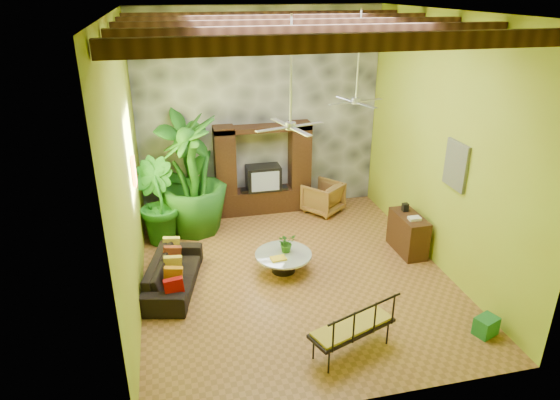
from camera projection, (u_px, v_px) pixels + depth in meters
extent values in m
plane|color=brown|center=(294.00, 273.00, 10.18)|extent=(7.00, 7.00, 0.00)
cube|color=silver|center=(297.00, 12.00, 8.19)|extent=(6.00, 7.00, 0.02)
cube|color=#A1AB26|center=(259.00, 113.00, 12.31)|extent=(6.00, 0.02, 5.00)
cube|color=#A1AB26|center=(127.00, 169.00, 8.56)|extent=(0.02, 7.00, 5.00)
cube|color=#A1AB26|center=(443.00, 146.00, 9.81)|extent=(0.02, 7.00, 5.00)
cube|color=#3D3F45|center=(260.00, 113.00, 12.26)|extent=(5.98, 0.10, 4.98)
cube|color=#341B10|center=(353.00, 43.00, 5.95)|extent=(5.95, 0.16, 0.22)
cube|color=#341B10|center=(321.00, 33.00, 7.11)|extent=(5.95, 0.16, 0.22)
cube|color=#341B10|center=(297.00, 26.00, 8.27)|extent=(5.95, 0.16, 0.22)
cube|color=#341B10|center=(279.00, 21.00, 9.43)|extent=(5.95, 0.16, 0.22)
cube|color=#341B10|center=(266.00, 17.00, 10.60)|extent=(5.95, 0.16, 0.22)
cube|color=black|center=(264.00, 200.00, 12.86)|extent=(2.40, 0.50, 0.60)
cube|color=black|center=(225.00, 166.00, 12.27)|extent=(0.50, 0.48, 2.00)
cube|color=black|center=(300.00, 160.00, 12.66)|extent=(0.50, 0.48, 2.00)
cube|color=black|center=(262.00, 128.00, 12.11)|extent=(2.40, 0.48, 0.12)
cube|color=black|center=(263.00, 178.00, 12.60)|extent=(0.85, 0.52, 0.62)
cube|color=#8C99A8|center=(265.00, 182.00, 12.36)|extent=(0.70, 0.02, 0.50)
cylinder|color=#B3B3B8|center=(291.00, 72.00, 8.15)|extent=(0.04, 0.04, 1.80)
cylinder|color=#B3B3B8|center=(291.00, 126.00, 8.50)|extent=(0.18, 0.18, 0.12)
cube|color=#B3B3B8|center=(309.00, 124.00, 8.67)|extent=(0.58, 0.26, 0.01)
cube|color=#B3B3B8|center=(281.00, 122.00, 8.80)|extent=(0.26, 0.58, 0.01)
cube|color=#B3B3B8|center=(272.00, 130.00, 8.36)|extent=(0.58, 0.26, 0.01)
cube|color=#B3B3B8|center=(301.00, 132.00, 8.22)|extent=(0.26, 0.58, 0.01)
cylinder|color=#B3B3B8|center=(359.00, 56.00, 9.95)|extent=(0.04, 0.04, 1.80)
cylinder|color=#B3B3B8|center=(356.00, 101.00, 10.31)|extent=(0.18, 0.18, 0.12)
cube|color=#B3B3B8|center=(370.00, 100.00, 10.47)|extent=(0.58, 0.26, 0.01)
cube|color=#B3B3B8|center=(346.00, 99.00, 10.61)|extent=(0.26, 0.58, 0.01)
cube|color=#B3B3B8|center=(341.00, 104.00, 10.16)|extent=(0.58, 0.26, 0.01)
cube|color=#B3B3B8|center=(366.00, 105.00, 10.02)|extent=(0.26, 0.58, 0.01)
cube|color=orange|center=(134.00, 171.00, 9.62)|extent=(0.06, 0.32, 0.55)
cube|color=#256689|center=(456.00, 165.00, 9.34)|extent=(0.06, 0.70, 0.90)
imported|color=black|center=(173.00, 273.00, 9.60)|extent=(1.28, 2.22, 0.61)
imported|color=olive|center=(323.00, 197.00, 12.77)|extent=(1.20, 1.21, 0.79)
imported|color=#1B5A17|center=(187.00, 168.00, 11.90)|extent=(1.77, 1.65, 2.79)
imported|color=#1B641A|center=(156.00, 202.00, 11.10)|extent=(1.32, 1.36, 1.93)
imported|color=#1D5716|center=(192.00, 176.00, 11.40)|extent=(1.72, 1.72, 2.77)
cylinder|color=black|center=(283.00, 263.00, 10.19)|extent=(0.49, 0.49, 0.36)
cylinder|color=silver|center=(283.00, 254.00, 10.11)|extent=(1.15, 1.15, 0.04)
imported|color=#265C18|center=(287.00, 243.00, 10.12)|extent=(0.44, 0.40, 0.40)
cube|color=gold|center=(278.00, 258.00, 9.90)|extent=(0.32, 0.24, 0.03)
cube|color=black|center=(352.00, 328.00, 7.84)|extent=(1.51, 0.95, 0.06)
cube|color=gold|center=(352.00, 326.00, 7.83)|extent=(1.43, 0.88, 0.06)
cube|color=black|center=(359.00, 324.00, 7.50)|extent=(1.36, 0.54, 0.54)
cube|color=#361D11|center=(408.00, 234.00, 10.86)|extent=(0.50, 1.08, 0.86)
cube|color=#1C6935|center=(486.00, 326.00, 8.35)|extent=(0.45, 0.39, 0.33)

